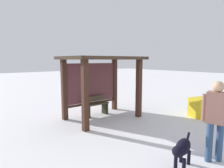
# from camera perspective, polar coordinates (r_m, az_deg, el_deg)

# --- Properties ---
(ground_plane) EXTENTS (60.00, 60.00, 0.00)m
(ground_plane) POSITION_cam_1_polar(r_m,az_deg,el_deg) (7.32, -2.82, -10.15)
(ground_plane) COLOR silver
(bus_shelter) EXTENTS (2.86, 1.94, 2.31)m
(bus_shelter) POSITION_cam_1_polar(r_m,az_deg,el_deg) (7.15, -3.76, 3.67)
(bus_shelter) COLOR #3D2318
(bus_shelter) RESTS_ON ground
(bench_left_inside) EXTENTS (1.05, 0.34, 0.77)m
(bench_left_inside) POSITION_cam_1_polar(r_m,az_deg,el_deg) (7.58, -4.87, -6.77)
(bench_left_inside) COLOR #463D29
(bench_left_inside) RESTS_ON ground
(person_walking) EXTENTS (0.37, 0.59, 1.76)m
(person_walking) POSITION_cam_1_polar(r_m,az_deg,el_deg) (4.63, 28.86, -8.22)
(person_walking) COLOR #916055
(person_walking) RESTS_ON ground
(dog) EXTENTS (0.97, 0.43, 0.61)m
(dog) POSITION_cam_1_polar(r_m,az_deg,el_deg) (4.24, 20.39, -17.77)
(dog) COLOR black
(dog) RESTS_ON ground
(grit_bin) EXTENTS (0.82, 0.71, 0.74)m
(grit_bin) POSITION_cam_1_polar(r_m,az_deg,el_deg) (8.10, 24.94, -6.41)
(grit_bin) COLOR yellow
(grit_bin) RESTS_ON ground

